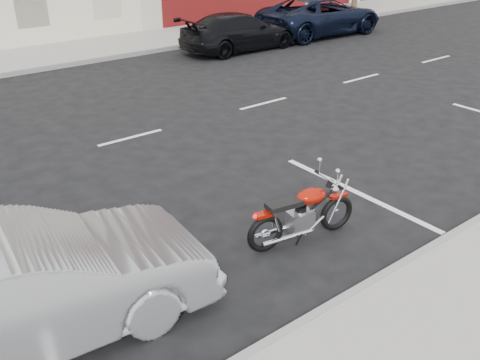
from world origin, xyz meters
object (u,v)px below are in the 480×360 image
object	(u,v)px
fire_hydrant	(307,8)
car_far	(240,32)
sedan_silver	(18,290)
motorcycle	(338,205)
suv_far	(320,16)

from	to	relation	value
fire_hydrant	car_far	xyz separation A→B (m)	(-6.59, -3.09, 0.15)
sedan_silver	car_far	xyz separation A→B (m)	(11.45, 10.52, -0.07)
sedan_silver	car_far	distance (m)	15.55
fire_hydrant	motorcycle	world-z (taller)	motorcycle
fire_hydrant	car_far	world-z (taller)	car_far
motorcycle	car_far	world-z (taller)	car_far
motorcycle	sedan_silver	size ratio (longest dim) A/B	0.42
sedan_silver	car_far	bearing A→B (deg)	-41.94
fire_hydrant	suv_far	distance (m)	3.58
car_far	suv_far	bearing A→B (deg)	-87.42
fire_hydrant	sedan_silver	size ratio (longest dim) A/B	0.16
sedan_silver	car_far	world-z (taller)	sedan_silver
motorcycle	sedan_silver	bearing A→B (deg)	-175.96
fire_hydrant	suv_far	bearing A→B (deg)	-126.09
fire_hydrant	suv_far	size ratio (longest dim) A/B	0.13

